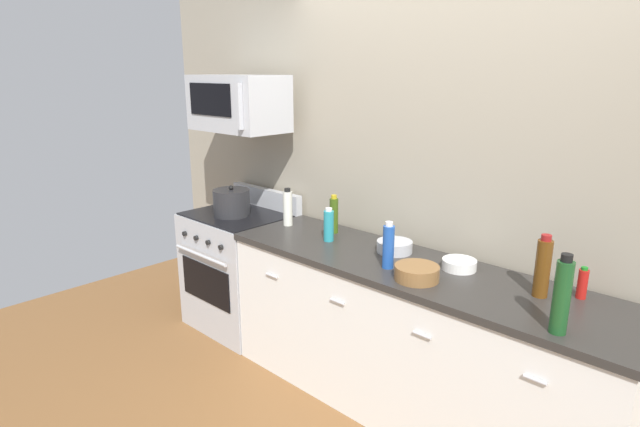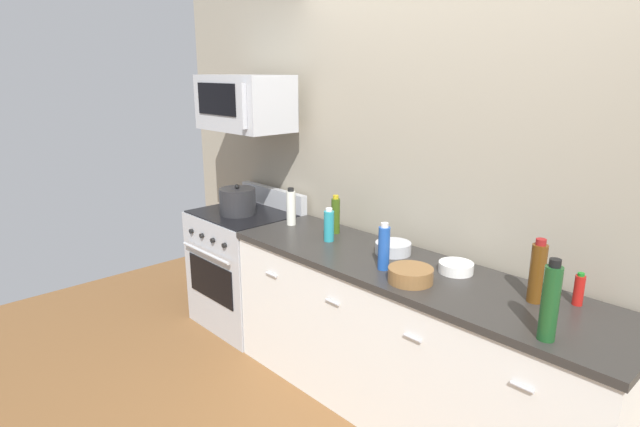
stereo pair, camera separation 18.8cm
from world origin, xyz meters
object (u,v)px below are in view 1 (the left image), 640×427
at_px(stockpot, 232,202).
at_px(bottle_olive_oil, 334,215).
at_px(bottle_soda_blue, 388,246).
at_px(bottle_dish_soap, 329,225).
at_px(bowl_wooden_salad, 417,272).
at_px(bottle_wine_amber, 543,267).
at_px(microwave, 238,103).
at_px(bottle_vinegar_white, 288,208).
at_px(range_oven, 240,269).
at_px(bottle_hot_sauce_red, 582,283).
at_px(bowl_steel_prep, 395,246).
at_px(bottle_wine_green, 562,296).
at_px(bowl_white_ceramic, 459,264).

bearing_deg(stockpot, bottle_olive_oil, 13.72).
bearing_deg(bottle_soda_blue, bottle_olive_oil, 157.17).
xyz_separation_m(bottle_dish_soap, bowl_wooden_salad, (0.77, -0.16, -0.06)).
xyz_separation_m(bottle_soda_blue, bottle_olive_oil, (-0.65, 0.27, -0.00)).
xyz_separation_m(bottle_soda_blue, bottle_wine_amber, (0.76, 0.20, 0.02)).
distance_m(microwave, stockpot, 0.74).
bearing_deg(bottle_vinegar_white, stockpot, -166.80).
xyz_separation_m(range_oven, microwave, (0.00, 0.04, 1.28)).
bearing_deg(bottle_hot_sauce_red, bowl_steel_prep, -175.70).
height_order(bottle_hot_sauce_red, bottle_vinegar_white, bottle_vinegar_white).
height_order(bottle_soda_blue, bottle_olive_oil, bottle_soda_blue).
bearing_deg(bowl_steel_prep, bowl_wooden_salad, -39.07).
bearing_deg(bottle_dish_soap, bottle_wine_green, -8.80).
bearing_deg(bottle_wine_green, bottle_wine_amber, 121.77).
xyz_separation_m(bottle_olive_oil, stockpot, (-0.85, -0.21, -0.02)).
bearing_deg(bottle_hot_sauce_red, microwave, -176.39).
height_order(range_oven, bottle_hot_sauce_red, bottle_hot_sauce_red).
distance_m(bottle_hot_sauce_red, bottle_olive_oil, 1.57).
bearing_deg(range_oven, microwave, 89.71).
bearing_deg(bottle_hot_sauce_red, stockpot, -174.07).
height_order(microwave, bottle_wine_amber, microwave).
distance_m(bottle_dish_soap, bowl_wooden_salad, 0.79).
xyz_separation_m(bottle_wine_amber, bowl_white_ceramic, (-0.46, 0.05, -0.12)).
bearing_deg(microwave, bottle_olive_oil, 7.32).
bearing_deg(bottle_wine_green, bottle_soda_blue, 173.30).
bearing_deg(bottle_dish_soap, bowl_steel_prep, 15.04).
height_order(bottle_hot_sauce_red, stockpot, stockpot).
height_order(microwave, bottle_soda_blue, microwave).
height_order(range_oven, bottle_soda_blue, bottle_soda_blue).
bearing_deg(bottle_soda_blue, range_oven, 175.43).
distance_m(bottle_wine_green, stockpot, 2.46).
height_order(range_oven, bottle_olive_oil, bottle_olive_oil).
distance_m(microwave, bottle_vinegar_white, 0.86).
relative_size(bottle_dish_soap, bottle_wine_amber, 0.70).
bearing_deg(bottle_soda_blue, bowl_wooden_salad, -9.18).
distance_m(bottle_dish_soap, bowl_steel_prep, 0.45).
distance_m(bottle_wine_green, bowl_white_ceramic, 0.76).
distance_m(bowl_wooden_salad, bowl_steel_prep, 0.43).
bearing_deg(bowl_white_ceramic, stockpot, -174.12).
distance_m(range_oven, bottle_olive_oil, 1.04).
relative_size(bottle_wine_amber, bottle_vinegar_white, 1.17).
bearing_deg(microwave, bowl_white_ceramic, 2.78).
bearing_deg(bowl_white_ceramic, microwave, -177.22).
xyz_separation_m(microwave, bottle_olive_oil, (0.85, 0.11, -0.71)).
height_order(microwave, bowl_wooden_salad, microwave).
xyz_separation_m(bottle_wine_amber, bottle_vinegar_white, (-1.77, -0.02, -0.02)).
distance_m(bottle_soda_blue, bowl_wooden_salad, 0.23).
bearing_deg(bottle_dish_soap, microwave, 177.42).
xyz_separation_m(bottle_vinegar_white, bowl_steel_prep, (0.88, 0.06, -0.09)).
distance_m(range_oven, bottle_soda_blue, 1.61).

